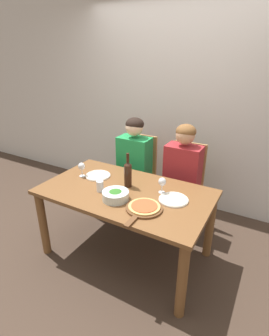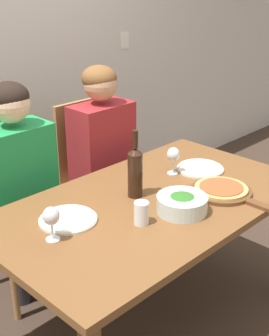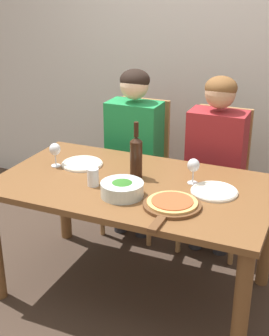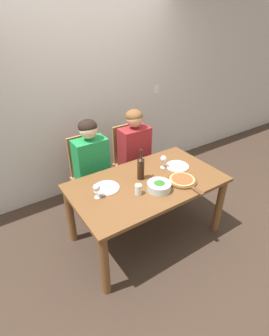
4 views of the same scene
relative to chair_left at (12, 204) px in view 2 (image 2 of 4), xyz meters
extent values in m
plane|color=#3D2D23|center=(0.30, -0.79, -0.53)|extent=(40.00, 40.00, 0.00)
cube|color=white|center=(1.40, 0.51, 0.72)|extent=(0.08, 0.01, 0.12)
cube|color=brown|center=(0.30, -0.79, 0.18)|extent=(1.58, 0.90, 0.04)
cylinder|color=brown|center=(1.03, -0.40, -0.18)|extent=(0.08, 0.08, 0.70)
cube|color=#9E7042|center=(0.00, -0.08, -0.07)|extent=(0.42, 0.42, 0.04)
cylinder|color=#9E7042|center=(-0.19, -0.27, -0.31)|extent=(0.04, 0.04, 0.44)
cylinder|color=#9E7042|center=(0.19, -0.27, -0.31)|extent=(0.04, 0.04, 0.44)
cylinder|color=#9E7042|center=(0.19, 0.11, -0.31)|extent=(0.04, 0.04, 0.44)
cube|color=#9E7042|center=(0.60, -0.08, -0.07)|extent=(0.42, 0.42, 0.04)
cube|color=#9E7042|center=(0.60, 0.12, 0.20)|extent=(0.38, 0.03, 0.52)
cylinder|color=#9E7042|center=(0.41, -0.27, -0.31)|extent=(0.04, 0.04, 0.44)
cylinder|color=#9E7042|center=(0.79, -0.27, -0.31)|extent=(0.04, 0.04, 0.44)
cylinder|color=#9E7042|center=(0.41, 0.11, -0.31)|extent=(0.04, 0.04, 0.44)
cylinder|color=#9E7042|center=(0.79, 0.11, -0.31)|extent=(0.04, 0.04, 0.44)
cylinder|color=#28282D|center=(-0.09, -0.16, -0.29)|extent=(0.10, 0.10, 0.48)
cylinder|color=#28282D|center=(0.09, -0.16, -0.29)|extent=(0.10, 0.10, 0.48)
cube|color=#1E8C47|center=(0.00, -0.10, 0.21)|extent=(0.38, 0.22, 0.54)
cylinder|color=#1E8C47|center=(-0.20, -0.34, 0.07)|extent=(0.07, 0.31, 0.14)
cylinder|color=#1E8C47|center=(0.20, -0.34, 0.07)|extent=(0.07, 0.31, 0.14)
sphere|color=beige|center=(0.00, -0.10, 0.60)|extent=(0.20, 0.20, 0.20)
ellipsoid|color=black|center=(0.00, -0.09, 0.64)|extent=(0.21, 0.21, 0.15)
cylinder|color=#28282D|center=(0.51, -0.16, -0.29)|extent=(0.10, 0.10, 0.48)
cylinder|color=#28282D|center=(0.69, -0.16, -0.29)|extent=(0.10, 0.10, 0.48)
cube|color=maroon|center=(0.60, -0.10, 0.21)|extent=(0.38, 0.22, 0.54)
cylinder|color=maroon|center=(0.40, -0.34, 0.07)|extent=(0.07, 0.31, 0.14)
cylinder|color=maroon|center=(0.80, -0.34, 0.07)|extent=(0.07, 0.31, 0.14)
sphere|color=tan|center=(0.60, -0.10, 0.60)|extent=(0.20, 0.20, 0.20)
ellipsoid|color=brown|center=(0.60, -0.09, 0.64)|extent=(0.21, 0.21, 0.15)
cylinder|color=black|center=(0.28, -0.71, 0.31)|extent=(0.07, 0.07, 0.22)
cone|color=black|center=(0.28, -0.71, 0.44)|extent=(0.07, 0.07, 0.03)
cylinder|color=black|center=(0.28, -0.71, 0.50)|extent=(0.03, 0.03, 0.09)
cylinder|color=silver|center=(0.31, -0.97, 0.24)|extent=(0.23, 0.23, 0.08)
ellipsoid|color=#2D6B23|center=(0.31, -0.97, 0.25)|extent=(0.19, 0.19, 0.09)
cylinder|color=silver|center=(-0.11, -0.67, 0.21)|extent=(0.26, 0.26, 0.01)
torus|color=silver|center=(-0.11, -0.67, 0.21)|extent=(0.25, 0.25, 0.02)
cylinder|color=silver|center=(0.76, -0.74, 0.21)|extent=(0.26, 0.26, 0.01)
torus|color=silver|center=(0.76, -0.74, 0.21)|extent=(0.25, 0.25, 0.02)
cylinder|color=brown|center=(0.60, -0.99, 0.21)|extent=(0.30, 0.30, 0.02)
cube|color=brown|center=(0.60, -1.21, 0.21)|extent=(0.04, 0.14, 0.02)
cylinder|color=tan|center=(0.60, -0.99, 0.23)|extent=(0.26, 0.26, 0.01)
cylinder|color=#AD4C28|center=(0.60, -0.99, 0.23)|extent=(0.22, 0.22, 0.01)
cylinder|color=silver|center=(-0.25, -0.75, 0.21)|extent=(0.06, 0.06, 0.01)
cylinder|color=silver|center=(-0.25, -0.75, 0.25)|extent=(0.01, 0.01, 0.07)
ellipsoid|color=silver|center=(-0.25, -0.75, 0.32)|extent=(0.07, 0.07, 0.08)
ellipsoid|color=maroon|center=(-0.25, -0.75, 0.30)|extent=(0.06, 0.06, 0.03)
cylinder|color=silver|center=(0.61, -0.67, 0.21)|extent=(0.06, 0.06, 0.01)
cylinder|color=silver|center=(0.61, -0.67, 0.25)|extent=(0.01, 0.01, 0.07)
ellipsoid|color=silver|center=(0.61, -0.67, 0.32)|extent=(0.07, 0.07, 0.08)
ellipsoid|color=maroon|center=(0.61, -0.67, 0.30)|extent=(0.06, 0.06, 0.03)
cylinder|color=silver|center=(0.10, -0.92, 0.25)|extent=(0.07, 0.07, 0.10)
camera|label=1|loc=(1.43, -2.62, 1.37)|focal=28.00mm
camera|label=2|loc=(-1.19, -2.15, 1.23)|focal=50.00mm
camera|label=3|loc=(1.28, -3.04, 1.30)|focal=50.00mm
camera|label=4|loc=(-1.05, -2.59, 1.70)|focal=28.00mm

